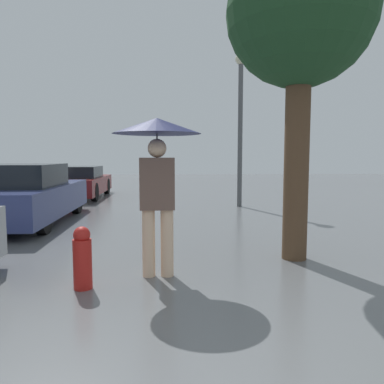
# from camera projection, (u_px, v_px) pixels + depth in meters

# --- Properties ---
(pedestrian) EXTENTS (1.08, 1.08, 1.96)m
(pedestrian) POSITION_uv_depth(u_px,v_px,m) (157.00, 153.00, 4.56)
(pedestrian) COLOR beige
(pedestrian) RESTS_ON ground_plane
(parked_car_middle) EXTENTS (1.84, 4.36, 1.33)m
(parked_car_middle) POSITION_uv_depth(u_px,v_px,m) (24.00, 195.00, 8.41)
(parked_car_middle) COLOR navy
(parked_car_middle) RESTS_ON ground_plane
(parked_car_farthest) EXTENTS (1.62, 4.17, 1.14)m
(parked_car_farthest) POSITION_uv_depth(u_px,v_px,m) (81.00, 183.00, 13.69)
(parked_car_farthest) COLOR maroon
(parked_car_farthest) RESTS_ON ground_plane
(tree) EXTENTS (2.07, 2.07, 4.53)m
(tree) POSITION_uv_depth(u_px,v_px,m) (300.00, 18.00, 5.18)
(tree) COLOR brown
(tree) RESTS_ON ground_plane
(street_lamp) EXTENTS (0.34, 0.34, 4.49)m
(street_lamp) POSITION_uv_depth(u_px,v_px,m) (240.00, 112.00, 10.99)
(street_lamp) COLOR #515456
(street_lamp) RESTS_ON ground_plane
(fire_hydrant) EXTENTS (0.21, 0.21, 0.72)m
(fire_hydrant) POSITION_uv_depth(u_px,v_px,m) (82.00, 258.00, 4.22)
(fire_hydrant) COLOR #B21E19
(fire_hydrant) RESTS_ON ground_plane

